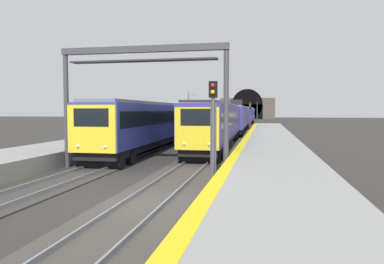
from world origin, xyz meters
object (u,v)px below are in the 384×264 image
Objects in this scene: overhead_signal_gantry at (142,75)px; catenary_mast_near at (189,108)px; train_adjacent_platform at (176,120)px; train_main_approaching at (241,116)px; railway_signal_far at (257,109)px; railway_signal_mid at (250,113)px; railway_signal_near at (213,123)px.

catenary_mast_near reaches higher than overhead_signal_gantry.
catenary_mast_near is at bearing -170.98° from train_adjacent_platform.
railway_signal_far is at bearing 177.13° from train_main_approaching.
overhead_signal_gantry is (-17.88, -2.58, 2.97)m from train_adjacent_platform.
railway_signal_mid is at bearing 161.11° from train_adjacent_platform.
overhead_signal_gantry reaches higher than railway_signal_far.
overhead_signal_gantry is at bearing -2.65° from railway_signal_far.
train_adjacent_platform is at bearing -12.12° from train_main_approaching.
train_main_approaching is 46.49m from railway_signal_near.
overhead_signal_gantry is at bearing -6.27° from railway_signal_mid.
train_adjacent_platform is 22.39m from railway_signal_mid.
train_main_approaching is at bearing -2.00° from railway_signal_far.
railway_signal_near is (-46.46, -1.72, 0.46)m from train_main_approaching.
railway_signal_near is at bearing 0.00° from railway_signal_far.
train_main_approaching is 14.13× the size of railway_signal_far.
overhead_signal_gantry reaches higher than train_adjacent_platform.
railway_signal_near is 0.64× the size of catenary_mast_near.
railway_signal_mid is (-4.62, -1.72, 0.55)m from train_main_approaching.
railway_signal_far reaches higher than train_main_approaching.
train_main_approaching is 43.98m from overhead_signal_gantry.
railway_signal_near and railway_signal_mid have the same top height.
railway_signal_mid reaches higher than train_adjacent_platform.
overhead_signal_gantry is (-39.18, 4.30, 2.42)m from railway_signal_mid.
catenary_mast_near reaches higher than railway_signal_far.
train_main_approaching is at bearing -159.56° from railway_signal_mid.
railway_signal_far reaches higher than train_adjacent_platform.
catenary_mast_near reaches higher than railway_signal_mid.
overhead_signal_gantry is at bearing -170.54° from catenary_mast_near.
railway_signal_mid is at bearing -6.27° from overhead_signal_gantry.
railway_signal_mid is at bearing 0.00° from railway_signal_far.
railway_signal_mid is (41.83, 0.00, 0.09)m from railway_signal_near.
train_main_approaching is 8.92× the size of overhead_signal_gantry.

